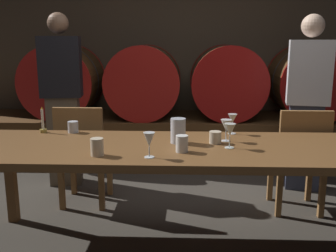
{
  "coord_description": "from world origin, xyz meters",
  "views": [
    {
      "loc": [
        -0.02,
        -2.5,
        1.41
      ],
      "look_at": [
        -0.12,
        0.07,
        0.84
      ],
      "focal_mm": 41.66,
      "sensor_mm": 36.0,
      "label": 1
    }
  ],
  "objects_px": {
    "pitcher": "(178,131)",
    "cup_center_right": "(182,144)",
    "wine_barrel_center_left": "(144,81)",
    "cup_far_right": "(215,137)",
    "chair_left": "(83,151)",
    "wine_barrel_far_right": "(309,82)",
    "wine_glass_right": "(232,119)",
    "chair_right": "(300,156)",
    "wine_glass_left": "(226,126)",
    "guest_right": "(307,103)",
    "wine_barrel_far_left": "(64,81)",
    "wine_barrel_center_right": "(227,82)",
    "candle_center": "(43,125)",
    "dining_table": "(190,155)",
    "guest_left": "(62,100)",
    "wine_glass_far_left": "(149,140)",
    "cup_center_left": "(97,147)",
    "wine_glass_center": "(230,130)",
    "cup_far_left": "(73,127)"
  },
  "relations": [
    {
      "from": "chair_right",
      "to": "guest_right",
      "type": "height_order",
      "value": "guest_right"
    },
    {
      "from": "wine_barrel_far_right",
      "to": "cup_far_right",
      "type": "height_order",
      "value": "wine_barrel_far_right"
    },
    {
      "from": "wine_barrel_far_left",
      "to": "pitcher",
      "type": "distance_m",
      "value": 2.5
    },
    {
      "from": "pitcher",
      "to": "cup_center_right",
      "type": "height_order",
      "value": "pitcher"
    },
    {
      "from": "chair_left",
      "to": "wine_barrel_center_left",
      "type": "bearing_deg",
      "value": -103.76
    },
    {
      "from": "chair_right",
      "to": "wine_glass_far_left",
      "type": "bearing_deg",
      "value": 37.9
    },
    {
      "from": "wine_barrel_far_right",
      "to": "wine_glass_left",
      "type": "xyz_separation_m",
      "value": [
        -1.17,
        -2.02,
        -0.09
      ]
    },
    {
      "from": "wine_barrel_center_left",
      "to": "cup_far_right",
      "type": "height_order",
      "value": "wine_barrel_center_left"
    },
    {
      "from": "wine_glass_left",
      "to": "chair_right",
      "type": "bearing_deg",
      "value": 35.95
    },
    {
      "from": "guest_right",
      "to": "pitcher",
      "type": "bearing_deg",
      "value": 54.35
    },
    {
      "from": "chair_right",
      "to": "wine_glass_right",
      "type": "height_order",
      "value": "same"
    },
    {
      "from": "candle_center",
      "to": "wine_glass_right",
      "type": "height_order",
      "value": "candle_center"
    },
    {
      "from": "candle_center",
      "to": "cup_far_left",
      "type": "relative_size",
      "value": 2.38
    },
    {
      "from": "wine_barrel_far_left",
      "to": "wine_barrel_center_left",
      "type": "xyz_separation_m",
      "value": [
        0.97,
        0.0,
        0.0
      ]
    },
    {
      "from": "wine_glass_left",
      "to": "pitcher",
      "type": "bearing_deg",
      "value": -169.86
    },
    {
      "from": "wine_barrel_center_right",
      "to": "chair_left",
      "type": "xyz_separation_m",
      "value": [
        -1.36,
        -1.47,
        -0.44
      ]
    },
    {
      "from": "dining_table",
      "to": "cup_center_left",
      "type": "height_order",
      "value": "cup_center_left"
    },
    {
      "from": "wine_barrel_far_right",
      "to": "chair_right",
      "type": "xyz_separation_m",
      "value": [
        -0.51,
        -1.54,
        -0.44
      ]
    },
    {
      "from": "guest_right",
      "to": "candle_center",
      "type": "distance_m",
      "value": 2.36
    },
    {
      "from": "dining_table",
      "to": "wine_glass_far_left",
      "type": "relative_size",
      "value": 19.25
    },
    {
      "from": "wine_barrel_far_left",
      "to": "chair_left",
      "type": "bearing_deg",
      "value": -68.26
    },
    {
      "from": "dining_table",
      "to": "guest_left",
      "type": "xyz_separation_m",
      "value": [
        -1.21,
        1.21,
        0.18
      ]
    },
    {
      "from": "wine_barrel_center_left",
      "to": "guest_left",
      "type": "bearing_deg",
      "value": -126.79
    },
    {
      "from": "wine_barrel_center_right",
      "to": "wine_glass_left",
      "type": "relative_size",
      "value": 5.65
    },
    {
      "from": "guest_left",
      "to": "wine_glass_left",
      "type": "relative_size",
      "value": 11.0
    },
    {
      "from": "chair_right",
      "to": "wine_glass_left",
      "type": "xyz_separation_m",
      "value": [
        -0.66,
        -0.48,
        0.35
      ]
    },
    {
      "from": "wine_barrel_far_right",
      "to": "chair_left",
      "type": "distance_m",
      "value": 2.78
    },
    {
      "from": "wine_barrel_far_left",
      "to": "wine_glass_left",
      "type": "xyz_separation_m",
      "value": [
        1.73,
        -2.02,
        -0.09
      ]
    },
    {
      "from": "wine_barrel_center_left",
      "to": "cup_far_left",
      "type": "bearing_deg",
      "value": -101.31
    },
    {
      "from": "chair_right",
      "to": "wine_glass_right",
      "type": "distance_m",
      "value": 0.73
    },
    {
      "from": "wine_barrel_far_left",
      "to": "wine_barrel_center_right",
      "type": "xyz_separation_m",
      "value": [
        1.95,
        0.0,
        0.0
      ]
    },
    {
      "from": "dining_table",
      "to": "guest_right",
      "type": "bearing_deg",
      "value": 46.72
    },
    {
      "from": "dining_table",
      "to": "cup_center_left",
      "type": "distance_m",
      "value": 0.62
    },
    {
      "from": "dining_table",
      "to": "chair_right",
      "type": "bearing_deg",
      "value": 34.14
    },
    {
      "from": "wine_glass_right",
      "to": "wine_barrel_center_left",
      "type": "bearing_deg",
      "value": 114.68
    },
    {
      "from": "cup_center_right",
      "to": "pitcher",
      "type": "bearing_deg",
      "value": 97.15
    },
    {
      "from": "candle_center",
      "to": "cup_far_right",
      "type": "xyz_separation_m",
      "value": [
        1.26,
        -0.26,
        -0.01
      ]
    },
    {
      "from": "dining_table",
      "to": "wine_glass_left",
      "type": "bearing_deg",
      "value": 28.89
    },
    {
      "from": "candle_center",
      "to": "wine_barrel_far_left",
      "type": "bearing_deg",
      "value": 101.99
    },
    {
      "from": "chair_left",
      "to": "cup_center_right",
      "type": "relative_size",
      "value": 8.43
    },
    {
      "from": "wine_barrel_far_right",
      "to": "candle_center",
      "type": "xyz_separation_m",
      "value": [
        -2.51,
        -1.81,
        -0.14
      ]
    },
    {
      "from": "wine_barrel_far_left",
      "to": "chair_right",
      "type": "relative_size",
      "value": 0.97
    },
    {
      "from": "guest_left",
      "to": "wine_glass_center",
      "type": "height_order",
      "value": "guest_left"
    },
    {
      "from": "wine_glass_right",
      "to": "wine_barrel_far_left",
      "type": "bearing_deg",
      "value": 134.96
    },
    {
      "from": "wine_barrel_far_right",
      "to": "wine_glass_far_left",
      "type": "distance_m",
      "value": 2.94
    },
    {
      "from": "dining_table",
      "to": "wine_glass_right",
      "type": "relative_size",
      "value": 19.65
    },
    {
      "from": "wine_barrel_far_left",
      "to": "chair_right",
      "type": "bearing_deg",
      "value": -32.81
    },
    {
      "from": "cup_center_right",
      "to": "wine_barrel_far_right",
      "type": "bearing_deg",
      "value": 57.26
    },
    {
      "from": "cup_center_right",
      "to": "wine_glass_right",
      "type": "bearing_deg",
      "value": 53.18
    },
    {
      "from": "wine_barrel_far_left",
      "to": "wine_barrel_center_right",
      "type": "distance_m",
      "value": 1.95
    }
  ]
}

